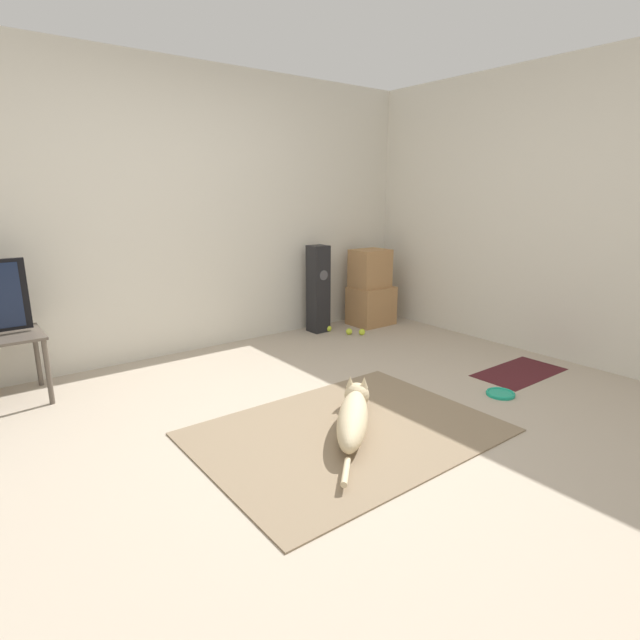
% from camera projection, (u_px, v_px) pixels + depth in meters
% --- Properties ---
extents(ground_plane, '(12.00, 12.00, 0.00)m').
position_uv_depth(ground_plane, '(319.00, 433.00, 3.10)').
color(ground_plane, '#B2A38E').
extents(wall_back, '(8.00, 0.06, 2.55)m').
position_uv_depth(wall_back, '(175.00, 213.00, 4.40)').
color(wall_back, beige).
rests_on(wall_back, ground_plane).
extents(wall_right, '(0.06, 8.00, 2.55)m').
position_uv_depth(wall_right, '(557.00, 213.00, 4.32)').
color(wall_right, beige).
rests_on(wall_right, ground_plane).
extents(area_rug, '(1.81, 1.33, 0.01)m').
position_uv_depth(area_rug, '(347.00, 432.00, 3.11)').
color(area_rug, '#847056').
rests_on(area_rug, ground_plane).
extents(dog, '(0.83, 0.82, 0.22)m').
position_uv_depth(dog, '(353.00, 415.00, 3.08)').
color(dog, beige).
rests_on(dog, area_rug).
extents(frisbee, '(0.21, 0.21, 0.03)m').
position_uv_depth(frisbee, '(501.00, 394.00, 3.68)').
color(frisbee, '#199E7A').
rests_on(frisbee, ground_plane).
extents(cardboard_box_lower, '(0.46, 0.37, 0.43)m').
position_uv_depth(cardboard_box_lower, '(371.00, 306.00, 5.61)').
color(cardboard_box_lower, '#A87A4C').
rests_on(cardboard_box_lower, ground_plane).
extents(cardboard_box_upper, '(0.39, 0.31, 0.42)m').
position_uv_depth(cardboard_box_upper, '(370.00, 268.00, 5.51)').
color(cardboard_box_upper, '#A87A4C').
rests_on(cardboard_box_upper, cardboard_box_lower).
extents(floor_speaker, '(0.19, 0.19, 0.92)m').
position_uv_depth(floor_speaker, '(318.00, 289.00, 5.26)').
color(floor_speaker, black).
rests_on(floor_speaker, ground_plane).
extents(tennis_ball_by_boxes, '(0.07, 0.07, 0.07)m').
position_uv_depth(tennis_ball_by_boxes, '(362.00, 332.00, 5.22)').
color(tennis_ball_by_boxes, '#C6E033').
rests_on(tennis_ball_by_boxes, ground_plane).
extents(tennis_ball_near_speaker, '(0.07, 0.07, 0.07)m').
position_uv_depth(tennis_ball_near_speaker, '(329.00, 328.00, 5.35)').
color(tennis_ball_near_speaker, '#C6E033').
rests_on(tennis_ball_near_speaker, ground_plane).
extents(tennis_ball_loose_on_carpet, '(0.07, 0.07, 0.07)m').
position_uv_depth(tennis_ball_loose_on_carpet, '(349.00, 332.00, 5.24)').
color(tennis_ball_loose_on_carpet, '#C6E033').
rests_on(tennis_ball_loose_on_carpet, ground_plane).
extents(door_mat, '(0.80, 0.42, 0.01)m').
position_uv_depth(door_mat, '(519.00, 372.00, 4.14)').
color(door_mat, '#47191E').
rests_on(door_mat, ground_plane).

